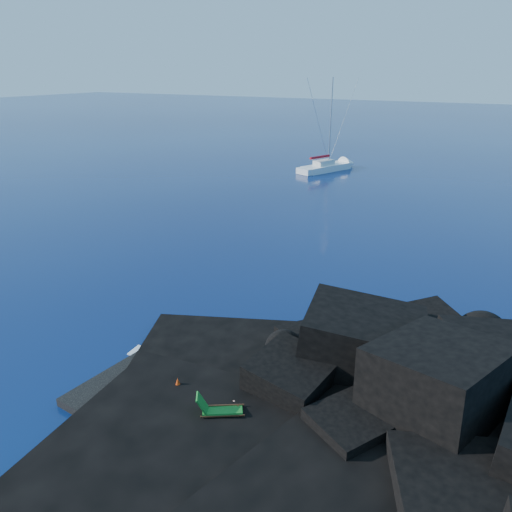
{
  "coord_description": "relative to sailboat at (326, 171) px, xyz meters",
  "views": [
    {
      "loc": [
        14.98,
        -12.87,
        12.82
      ],
      "look_at": [
        1.38,
        12.21,
        2.0
      ],
      "focal_mm": 35.0,
      "sensor_mm": 36.0,
      "label": 1
    }
  ],
  "objects": [
    {
      "name": "ground",
      "position": [
        8.17,
        -49.24,
        0.0
      ],
      "size": [
        400.0,
        400.0,
        0.0
      ],
      "primitive_type": "plane",
      "color": "#030D3A",
      "rests_on": "ground"
    },
    {
      "name": "headland",
      "position": [
        21.17,
        -46.24,
        0.0
      ],
      "size": [
        24.0,
        24.0,
        3.6
      ],
      "primitive_type": null,
      "color": "black",
      "rests_on": "ground"
    },
    {
      "name": "beach",
      "position": [
        12.67,
        -48.74,
        0.0
      ],
      "size": [
        9.08,
        6.86,
        0.7
      ],
      "primitive_type": "cube",
      "rotation": [
        0.0,
        0.0,
        -0.1
      ],
      "color": "black",
      "rests_on": "ground"
    },
    {
      "name": "surf_foam",
      "position": [
        13.17,
        -44.24,
        0.0
      ],
      "size": [
        10.0,
        8.0,
        0.06
      ],
      "primitive_type": null,
      "color": "white",
      "rests_on": "ground"
    },
    {
      "name": "sailboat",
      "position": [
        0.0,
        0.0,
        0.0
      ],
      "size": [
        6.41,
        11.3,
        11.78
      ],
      "primitive_type": null,
      "rotation": [
        0.0,
        0.0,
        -0.39
      ],
      "color": "white",
      "rests_on": "ground"
    },
    {
      "name": "deck_chair",
      "position": [
        14.66,
        -49.1,
        0.94
      ],
      "size": [
        1.85,
        1.54,
        1.18
      ],
      "primitive_type": null,
      "rotation": [
        0.0,
        0.0,
        0.55
      ],
      "color": "#197223",
      "rests_on": "beach"
    },
    {
      "name": "towel",
      "position": [
        14.23,
        -48.3,
        0.38
      ],
      "size": [
        1.99,
        0.95,
        0.05
      ],
      "primitive_type": "cube",
      "rotation": [
        0.0,
        0.0,
        -0.0
      ],
      "color": "white",
      "rests_on": "beach"
    },
    {
      "name": "sunbather",
      "position": [
        14.23,
        -48.3,
        0.53
      ],
      "size": [
        1.85,
        0.45,
        0.25
      ],
      "primitive_type": null,
      "rotation": [
        0.0,
        0.0,
        -0.0
      ],
      "color": "#EA977A",
      "rests_on": "towel"
    },
    {
      "name": "marker_cone",
      "position": [
        12.09,
        -48.45,
        0.63
      ],
      "size": [
        0.43,
        0.43,
        0.57
      ],
      "primitive_type": "cone",
      "rotation": [
        0.0,
        0.0,
        0.17
      ],
      "color": "#EE3F0C",
      "rests_on": "beach"
    }
  ]
}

